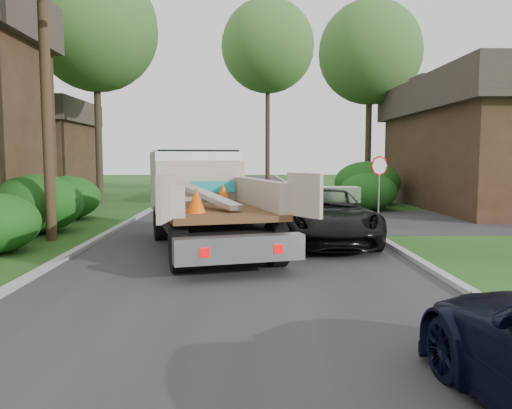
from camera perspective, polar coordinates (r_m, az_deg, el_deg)
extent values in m
plane|color=#224915|center=(9.87, -2.15, -8.74)|extent=(120.00, 120.00, 0.00)
cube|color=#28282B|center=(19.72, -1.76, -1.60)|extent=(8.00, 90.00, 0.02)
cube|color=#9E9E99|center=(20.16, -13.50, -1.44)|extent=(0.20, 90.00, 0.12)
cube|color=#9E9E99|center=(20.10, 10.01, -1.39)|extent=(0.20, 90.00, 0.12)
cylinder|color=slate|center=(19.30, 13.84, 1.06)|extent=(0.06, 0.06, 2.00)
cylinder|color=#B20A0A|center=(19.25, 13.92, 4.32)|extent=(0.71, 0.32, 0.76)
cylinder|color=#382619|center=(15.83, -22.97, 14.40)|extent=(0.30, 0.30, 10.00)
cube|color=#342215|center=(34.39, -24.82, 4.65)|extent=(7.00, 7.00, 4.50)
cube|color=#332B26|center=(34.50, -25.02, 9.55)|extent=(7.56, 7.56, 1.40)
cube|color=#332B26|center=(34.56, -25.07, 10.70)|extent=(1.05, 7.56, 0.20)
ellipsoid|color=#104712|center=(17.45, -23.73, 0.10)|extent=(2.86, 2.86, 1.87)
ellipsoid|color=#104712|center=(20.82, -20.83, 0.75)|extent=(2.60, 2.60, 1.70)
ellipsoid|color=#104712|center=(23.32, 12.69, 1.44)|extent=(2.60, 2.60, 1.70)
ellipsoid|color=#104712|center=(26.38, 12.60, 2.44)|extent=(3.38, 3.38, 2.21)
cylinder|color=#2D2119|center=(27.72, -17.61, 9.48)|extent=(0.36, 0.36, 9.00)
sphere|color=#336023|center=(28.42, -17.88, 18.56)|extent=(6.40, 6.40, 6.40)
cylinder|color=#2D2119|center=(30.53, 12.74, 8.73)|extent=(0.36, 0.36, 8.50)
sphere|color=#336023|center=(31.07, 12.91, 16.58)|extent=(6.00, 6.00, 6.00)
cylinder|color=#2D2119|center=(39.73, 1.34, 9.87)|extent=(0.36, 0.36, 11.00)
sphere|color=#336023|center=(40.53, 1.36, 17.64)|extent=(7.20, 7.20, 7.20)
cylinder|color=black|center=(14.82, -10.87, -2.07)|extent=(0.58, 1.07, 1.02)
cylinder|color=black|center=(15.15, -2.74, -1.81)|extent=(0.58, 1.07, 1.02)
cylinder|color=black|center=(10.59, -8.82, -5.01)|extent=(0.58, 1.07, 1.02)
cylinder|color=black|center=(11.05, 2.35, -4.51)|extent=(0.58, 1.07, 1.02)
cube|color=black|center=(12.93, -5.34, -2.22)|extent=(3.83, 6.92, 0.27)
cube|color=white|center=(15.18, -7.02, 2.67)|extent=(2.92, 2.59, 1.75)
cube|color=black|center=(15.16, -7.04, 5.02)|extent=(2.71, 2.39, 0.62)
cube|color=#472D19|center=(12.11, -4.67, -0.68)|extent=(3.43, 4.57, 0.14)
cube|color=beige|center=(14.06, -6.30, 2.69)|extent=(2.44, 0.73, 1.13)
cube|color=beige|center=(11.91, -10.03, 1.06)|extent=(1.24, 3.80, 0.68)
cube|color=beige|center=(12.34, 0.48, 1.30)|extent=(1.24, 3.80, 0.68)
cube|color=silver|center=(9.83, -1.87, -5.09)|extent=(2.62, 1.04, 0.51)
cube|color=#B20505|center=(9.48, -5.91, -5.50)|extent=(0.19, 0.09, 0.18)
cube|color=#B20505|center=(9.84, 2.59, -5.08)|extent=(0.19, 0.09, 0.18)
cube|color=beige|center=(9.62, -10.34, 0.72)|extent=(0.19, 1.02, 0.91)
cube|color=beige|center=(10.29, 5.55, 1.08)|extent=(0.65, 0.89, 0.91)
cube|color=silver|center=(12.14, -5.83, 1.15)|extent=(1.86, 2.65, 0.52)
cone|color=#F2590A|center=(10.97, -6.83, 0.51)|extent=(0.50, 0.50, 0.57)
cone|color=#F2590A|center=(12.81, -3.78, 1.23)|extent=(0.50, 0.50, 0.57)
cube|color=#148C84|center=(13.84, -4.95, 2.01)|extent=(1.23, 0.42, 0.32)
imported|color=black|center=(14.34, 7.71, -1.24)|extent=(2.54, 5.49, 1.53)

